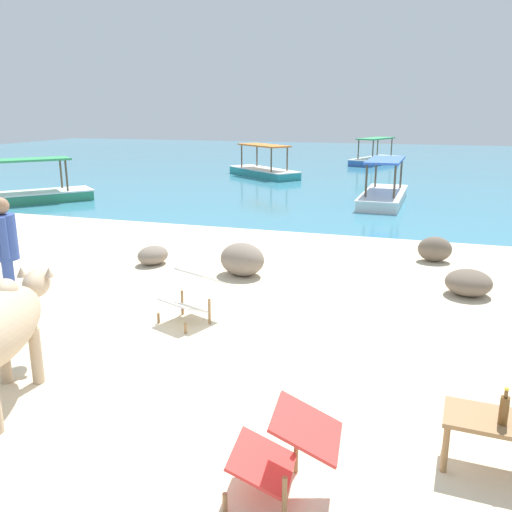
{
  "coord_description": "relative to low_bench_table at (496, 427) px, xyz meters",
  "views": [
    {
      "loc": [
        1.85,
        -4.62,
        2.73
      ],
      "look_at": [
        -0.53,
        3.0,
        0.55
      ],
      "focal_mm": 38.08,
      "sensor_mm": 36.0,
      "label": 1
    }
  ],
  "objects": [
    {
      "name": "sand_beach",
      "position": [
        -2.5,
        0.62,
        -0.38
      ],
      "size": [
        18.0,
        14.0,
        0.04
      ],
      "primitive_type": "cube",
      "color": "beige",
      "rests_on": "ground"
    },
    {
      "name": "water_surface",
      "position": [
        -2.5,
        22.62,
        -0.4
      ],
      "size": [
        60.0,
        36.0,
        0.03
      ],
      "primitive_type": "cube",
      "color": "teal",
      "rests_on": "ground"
    },
    {
      "name": "low_bench_table",
      "position": [
        0.0,
        0.0,
        0.0
      ],
      "size": [
        0.79,
        0.49,
        0.43
      ],
      "rotation": [
        0.0,
        0.0,
        -0.07
      ],
      "color": "olive",
      "rests_on": "sand_beach"
    },
    {
      "name": "bottle",
      "position": [
        0.03,
        -0.06,
        0.19
      ],
      "size": [
        0.07,
        0.07,
        0.3
      ],
      "color": "brown",
      "rests_on": "low_bench_table"
    },
    {
      "name": "deck_chair_near",
      "position": [
        -3.43,
        2.11,
        0.03
      ],
      "size": [
        0.79,
        0.91,
        0.68
      ],
      "rotation": [
        0.0,
        0.0,
        4.3
      ],
      "color": "olive",
      "rests_on": "sand_beach"
    },
    {
      "name": "deck_chair_far",
      "position": [
        -1.46,
        -0.76,
        0.03
      ],
      "size": [
        0.81,
        0.6,
        0.68
      ],
      "rotation": [
        0.0,
        0.0,
        3.22
      ],
      "color": "olive",
      "rests_on": "sand_beach"
    },
    {
      "name": "person_standing",
      "position": [
        -5.71,
        1.44,
        0.59
      ],
      "size": [
        0.37,
        0.4,
        1.62
      ],
      "rotation": [
        0.0,
        0.0,
        0.74
      ],
      "color": "#334C99",
      "rests_on": "sand_beach"
    },
    {
      "name": "shore_rock_large",
      "position": [
        -5.18,
        4.34,
        -0.19
      ],
      "size": [
        0.61,
        0.71,
        0.33
      ],
      "primitive_type": "ellipsoid",
      "rotation": [
        0.0,
        0.0,
        1.33
      ],
      "color": "gray",
      "rests_on": "sand_beach"
    },
    {
      "name": "shore_rock_medium",
      "position": [
        -3.46,
        4.2,
        -0.09
      ],
      "size": [
        0.99,
        0.92,
        0.54
      ],
      "primitive_type": "ellipsoid",
      "rotation": [
        0.0,
        0.0,
        2.71
      ],
      "color": "gray",
      "rests_on": "sand_beach"
    },
    {
      "name": "shore_rock_small",
      "position": [
        0.07,
        4.25,
        -0.17
      ],
      "size": [
        0.85,
        0.84,
        0.38
      ],
      "primitive_type": "ellipsoid",
      "rotation": [
        0.0,
        0.0,
        0.31
      ],
      "color": "#6B5B4C",
      "rests_on": "sand_beach"
    },
    {
      "name": "shore_rock_flat",
      "position": [
        -0.4,
        6.03,
        -0.13
      ],
      "size": [
        0.64,
        0.49,
        0.45
      ],
      "primitive_type": "ellipsoid",
      "rotation": [
        0.0,
        0.0,
        0.09
      ],
      "color": "#6B5B4C",
      "rests_on": "sand_beach"
    },
    {
      "name": "boat_white",
      "position": [
        -1.81,
        12.34,
        -0.11
      ],
      "size": [
        1.25,
        3.7,
        1.29
      ],
      "rotation": [
        0.0,
        0.0,
        1.54
      ],
      "color": "white",
      "rests_on": "water_surface"
    },
    {
      "name": "boat_blue",
      "position": [
        -3.18,
        24.1,
        -0.11
      ],
      "size": [
        2.34,
        3.85,
        1.29
      ],
      "rotation": [
        0.0,
        0.0,
        1.22
      ],
      "color": "#3866B7",
      "rests_on": "water_surface"
    },
    {
      "name": "boat_green",
      "position": [
        -11.88,
        9.22,
        -0.11
      ],
      "size": [
        3.31,
        3.51,
        1.29
      ],
      "rotation": [
        0.0,
        0.0,
        0.84
      ],
      "color": "#338E66",
      "rests_on": "water_surface"
    },
    {
      "name": "boat_teal",
      "position": [
        -7.03,
        17.45,
        -0.11
      ],
      "size": [
        3.58,
        3.21,
        1.29
      ],
      "rotation": [
        0.0,
        0.0,
        5.6
      ],
      "color": "teal",
      "rests_on": "water_surface"
    }
  ]
}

